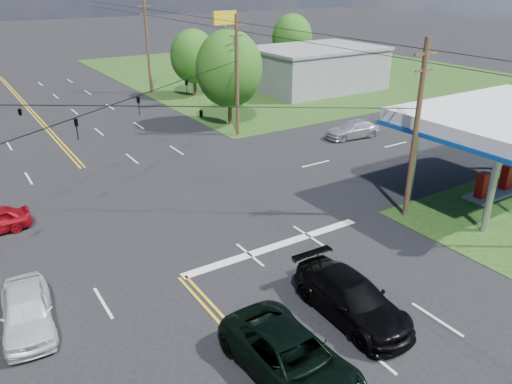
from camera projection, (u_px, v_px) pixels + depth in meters
ground at (122, 211)px, 28.07m from camera, size 280.00×280.00×0.00m
grass_ne at (288, 69)px, 70.09m from camera, size 46.00×48.00×0.03m
stop_bar at (276, 246)px, 24.38m from camera, size 10.00×0.50×0.02m
retail_ne at (315, 69)px, 57.48m from camera, size 14.00×10.00×4.40m
gas_canopy at (508, 119)px, 28.14m from camera, size 12.20×8.20×5.35m
pole_se at (416, 129)px, 25.61m from camera, size 1.60×0.28×9.50m
pole_ne at (237, 75)px, 39.49m from camera, size 1.60×0.28×9.50m
pole_right_far at (147, 45)px, 54.03m from camera, size 1.60×0.28×10.00m
span_wire_signals at (109, 106)px, 25.67m from camera, size 26.00×18.00×1.13m
power_lines at (116, 59)px, 23.09m from camera, size 26.04×100.00×0.64m
tree_right_a at (229, 69)px, 42.31m from camera, size 5.70×5.70×8.18m
tree_right_b at (193, 56)px, 53.07m from camera, size 4.94×4.94×7.09m
tree_far_r at (292, 38)px, 66.24m from camera, size 5.32×5.32×7.63m
pickup_dkgreen at (292, 358)px, 16.15m from camera, size 2.76×5.76×1.58m
suv_black at (351, 298)px, 19.13m from camera, size 2.43×5.59×1.60m
pickup_white at (27, 311)px, 18.49m from camera, size 2.31×4.64×1.52m
sedan_far at (353, 129)px, 40.45m from camera, size 4.86×2.46×1.35m
polesign_ne at (225, 32)px, 47.39m from camera, size 2.51×0.39×9.12m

